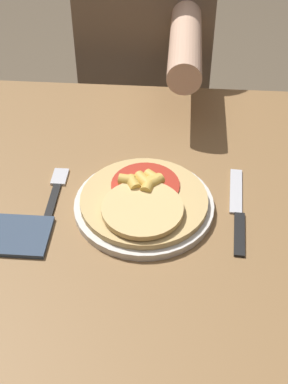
% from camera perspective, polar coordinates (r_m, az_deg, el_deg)
% --- Properties ---
extents(dining_table, '(0.96, 0.96, 0.76)m').
position_cam_1_polar(dining_table, '(1.00, -2.17, -8.97)').
color(dining_table, olive).
rests_on(dining_table, ground_plane).
extents(plate, '(0.25, 0.25, 0.01)m').
position_cam_1_polar(plate, '(0.95, 0.00, -1.49)').
color(plate, silver).
rests_on(plate, dining_table).
extents(pizza, '(0.22, 0.22, 0.04)m').
position_cam_1_polar(pizza, '(0.93, -0.02, -0.82)').
color(pizza, tan).
rests_on(pizza, plate).
extents(fork, '(0.03, 0.18, 0.00)m').
position_cam_1_polar(fork, '(0.99, -9.53, -0.32)').
color(fork, black).
rests_on(fork, dining_table).
extents(knife, '(0.03, 0.22, 0.00)m').
position_cam_1_polar(knife, '(0.96, 9.95, -2.03)').
color(knife, black).
rests_on(knife, dining_table).
extents(napkin, '(0.13, 0.09, 0.01)m').
position_cam_1_polar(napkin, '(0.93, -14.02, -4.48)').
color(napkin, '#38475B').
rests_on(napkin, dining_table).
extents(person_diner, '(0.34, 0.52, 1.23)m').
position_cam_1_polar(person_diner, '(1.50, 0.30, 14.12)').
color(person_diner, '#2D2D38').
rests_on(person_diner, ground_plane).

